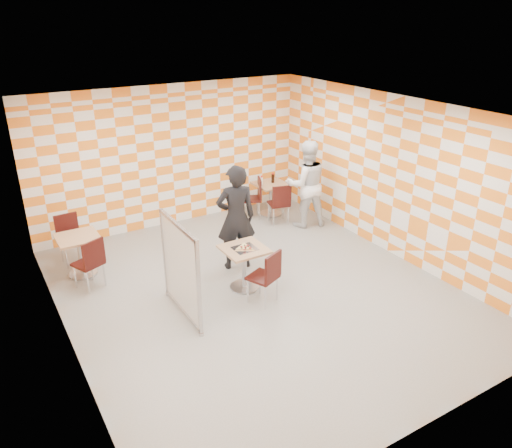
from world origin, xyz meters
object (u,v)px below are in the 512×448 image
at_px(chair_empty_far, 69,235).
at_px(man_dark, 236,218).
at_px(chair_second_front, 280,201).
at_px(sport_bottle, 262,180).
at_px(second_table, 271,193).
at_px(man_white, 306,184).
at_px(chair_main_front, 267,274).
at_px(chair_empty_near, 91,260).
at_px(empty_table, 79,249).
at_px(main_table, 244,261).
at_px(soda_bottle, 273,178).
at_px(chair_second_side, 255,195).
at_px(partition, 181,269).

height_order(chair_empty_far, man_dark, man_dark).
xyz_separation_m(chair_second_front, sport_bottle, (-0.07, 0.66, 0.29)).
bearing_deg(second_table, man_white, -70.60).
relative_size(man_dark, sport_bottle, 9.71).
height_order(chair_main_front, chair_second_front, same).
relative_size(second_table, chair_empty_near, 0.81).
bearing_deg(chair_main_front, empty_table, 132.95).
relative_size(empty_table, chair_second_front, 0.81).
distance_m(chair_second_front, chair_empty_far, 4.34).
xyz_separation_m(chair_empty_far, man_dark, (2.55, -1.76, 0.43)).
height_order(main_table, chair_second_front, chair_second_front).
relative_size(second_table, man_dark, 0.39).
bearing_deg(soda_bottle, chair_second_side, -179.56).
bearing_deg(chair_second_side, chair_main_front, -117.62).
distance_m(chair_second_side, chair_empty_near, 4.15).
xyz_separation_m(second_table, man_white, (0.32, -0.90, 0.44)).
relative_size(main_table, man_white, 0.40).
bearing_deg(chair_second_front, chair_main_front, -127.05).
distance_m(main_table, chair_empty_near, 2.56).
height_order(second_table, partition, partition).
relative_size(chair_empty_near, man_white, 0.49).
bearing_deg(man_dark, main_table, 85.64).
xyz_separation_m(second_table, chair_empty_near, (-4.36, -1.26, 0.04)).
bearing_deg(soda_bottle, partition, -141.01).
height_order(empty_table, man_white, man_white).
bearing_deg(main_table, chair_main_front, -83.36).
height_order(empty_table, chair_empty_far, chair_empty_far).
relative_size(partition, man_dark, 0.80).
height_order(main_table, man_white, man_white).
bearing_deg(empty_table, man_dark, -24.51).
bearing_deg(chair_second_side, chair_second_front, -66.62).
relative_size(sport_bottle, soda_bottle, 0.87).
xyz_separation_m(chair_empty_far, soda_bottle, (4.51, 0.07, 0.31)).
bearing_deg(chair_empty_far, partition, -68.34).
bearing_deg(soda_bottle, sport_bottle, 172.60).
bearing_deg(main_table, man_white, 33.80).
relative_size(empty_table, chair_empty_near, 0.81).
bearing_deg(partition, man_white, 26.75).
relative_size(empty_table, partition, 0.48).
relative_size(chair_empty_near, chair_empty_far, 1.00).
relative_size(second_table, chair_main_front, 0.81).
bearing_deg(chair_empty_near, chair_main_front, -39.83).
xyz_separation_m(second_table, chair_main_front, (-2.08, -3.16, 0.04)).
distance_m(man_white, sport_bottle, 1.10).
bearing_deg(man_white, man_dark, 39.69).
distance_m(chair_second_side, sport_bottle, 0.36).
distance_m(chair_empty_far, partition, 2.93).
bearing_deg(main_table, empty_table, 140.07).
distance_m(main_table, soda_bottle, 3.41).
bearing_deg(chair_second_side, sport_bottle, 11.10).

